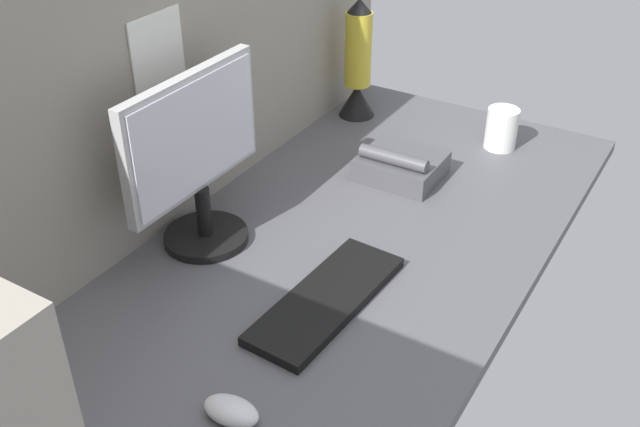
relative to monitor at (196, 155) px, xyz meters
The scene contains 8 objects.
ground_plane 33.41cm from the monitor, 83.56° to the right, with size 180.00×80.00×3.00cm, color #515156.
cubicle_wall_back 19.03cm from the monitor, 77.12° to the left, with size 180.00×5.50×69.04cm.
monitor is the anchor object (origin of this frame).
keyboard 38.93cm from the monitor, 98.03° to the right, with size 37.00×13.00×2.00cm, color black.
mouse 54.08cm from the monitor, 136.27° to the right, with size 5.60×9.60×3.40cm, color silver.
mug_ceramic_white 85.02cm from the monitor, 28.14° to the right, with size 11.86×8.18×10.82cm.
lava_lamp 71.81cm from the monitor, ahead, with size 10.18×10.18×33.32cm.
desk_phone 54.55cm from the monitor, 27.78° to the right, with size 17.19×19.17×8.80cm.
Camera 1 is at (-100.47, -63.36, 90.15)cm, focal length 41.24 mm.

